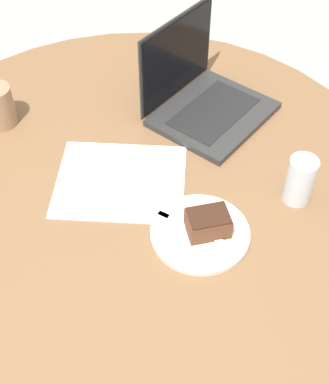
% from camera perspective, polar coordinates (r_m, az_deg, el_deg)
% --- Properties ---
extents(ground_plane, '(12.00, 12.00, 0.00)m').
position_cam_1_polar(ground_plane, '(1.92, -2.42, -13.88)').
color(ground_plane, '#B7AD9E').
extents(dining_table, '(1.31, 1.31, 0.74)m').
position_cam_1_polar(dining_table, '(1.42, -3.19, -2.07)').
color(dining_table, brown).
rests_on(dining_table, ground_plane).
extents(paper_document, '(0.36, 0.32, 0.00)m').
position_cam_1_polar(paper_document, '(1.30, -4.71, 1.20)').
color(paper_document, white).
rests_on(paper_document, dining_table).
extents(plate, '(0.22, 0.22, 0.01)m').
position_cam_1_polar(plate, '(1.19, 3.81, -4.40)').
color(plate, silver).
rests_on(plate, dining_table).
extents(cake_slice, '(0.10, 0.07, 0.05)m').
position_cam_1_polar(cake_slice, '(1.17, 4.66, -3.31)').
color(cake_slice, brown).
rests_on(cake_slice, plate).
extents(fork, '(0.14, 0.13, 0.00)m').
position_cam_1_polar(fork, '(1.19, 2.07, -3.48)').
color(fork, silver).
rests_on(fork, plate).
extents(water_glass, '(0.07, 0.07, 0.12)m').
position_cam_1_polar(water_glass, '(1.26, 14.24, 1.23)').
color(water_glass, silver).
rests_on(water_glass, dining_table).
extents(laptop, '(0.39, 0.39, 0.25)m').
position_cam_1_polar(laptop, '(1.47, 4.20, 9.89)').
color(laptop, '#2D2D2D').
rests_on(laptop, dining_table).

